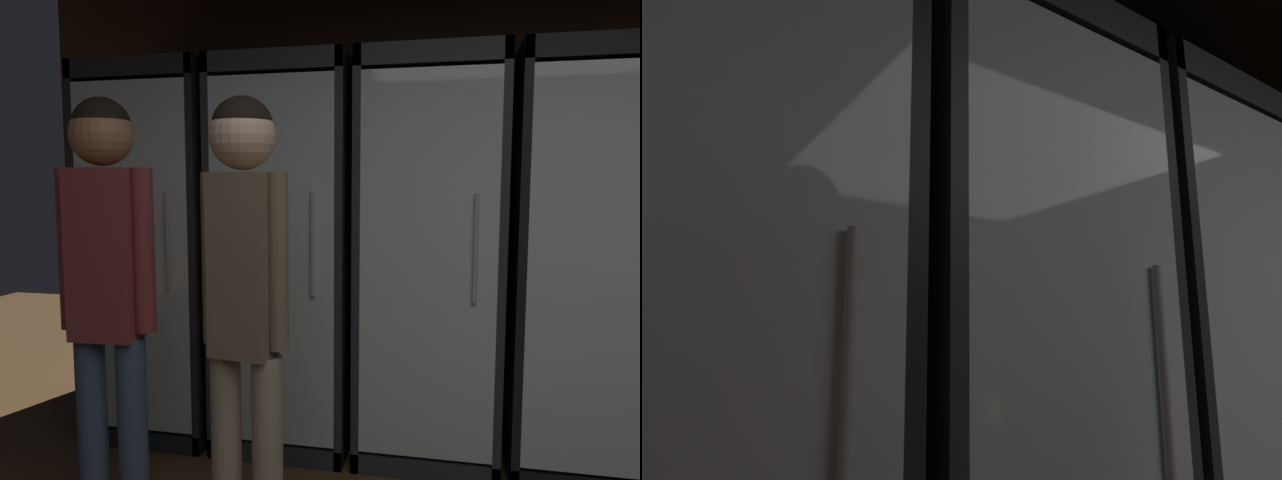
% 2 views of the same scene
% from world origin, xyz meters
% --- Properties ---
extents(wall_back, '(6.00, 0.06, 2.80)m').
position_xyz_m(wall_back, '(0.00, 3.03, 1.40)').
color(wall_back, '#382619').
rests_on(wall_back, ground).
extents(cooler_far_left, '(0.71, 0.70, 2.07)m').
position_xyz_m(cooler_far_left, '(-2.12, 2.69, 1.01)').
color(cooler_far_left, black).
rests_on(cooler_far_left, ground).
extents(cooler_left, '(0.71, 0.70, 2.07)m').
position_xyz_m(cooler_left, '(-1.37, 2.69, 1.02)').
color(cooler_left, '#2B2B30').
rests_on(cooler_left, ground).
extents(cooler_center, '(0.71, 0.70, 2.07)m').
position_xyz_m(cooler_center, '(-0.61, 2.69, 1.00)').
color(cooler_center, '#2B2B30').
rests_on(cooler_center, ground).
extents(cooler_right, '(0.71, 0.70, 2.07)m').
position_xyz_m(cooler_right, '(0.15, 2.69, 1.01)').
color(cooler_right, black).
rests_on(cooler_right, ground).
extents(shopper_near, '(0.32, 0.23, 1.72)m').
position_xyz_m(shopper_near, '(-1.20, 1.47, 1.08)').
color(shopper_near, gray).
rests_on(shopper_near, ground).
extents(shopper_far, '(0.38, 0.23, 1.74)m').
position_xyz_m(shopper_far, '(-1.76, 1.52, 1.09)').
color(shopper_far, '#384C66').
rests_on(shopper_far, ground).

